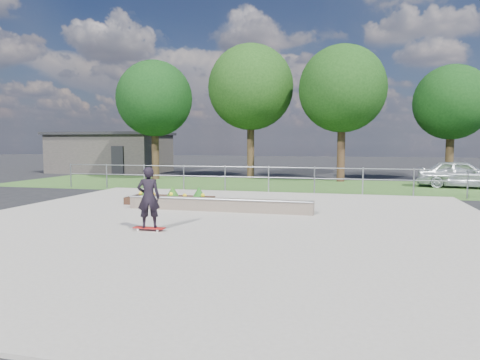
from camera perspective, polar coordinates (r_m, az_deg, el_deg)
name	(u,v)px	position (r m, az deg, el deg)	size (l,w,h in m)	color
ground	(220,225)	(11.73, -2.74, -5.96)	(120.00, 120.00, 0.00)	black
grass_verge	(281,185)	(22.39, 5.42, -0.71)	(30.00, 8.00, 0.02)	#2F5221
concrete_slab	(220,224)	(11.73, -2.74, -5.82)	(15.00, 15.00, 0.06)	gray
fence	(269,176)	(18.88, 3.84, 0.55)	(20.06, 0.06, 1.20)	gray
building	(111,152)	(33.81, -16.81, 3.57)	(8.40, 5.40, 3.00)	#312E2B
tree_far_left	(154,99)	(26.69, -11.34, 10.55)	(4.55, 4.55, 7.15)	#2F2012
tree_mid_left	(251,88)	(26.88, 1.45, 12.22)	(5.25, 5.25, 8.25)	#312113
tree_mid_right	(342,89)	(25.21, 13.48, 11.70)	(4.90, 4.90, 7.70)	#321F14
tree_far_right	(452,103)	(27.21, 26.39, 9.22)	(4.20, 4.20, 6.60)	black
grind_ledge	(219,205)	(13.63, -2.87, -3.30)	(6.00, 0.44, 0.43)	brown
planter_bed	(171,198)	(15.46, -9.24, -2.44)	(3.00, 1.20, 0.61)	black
skateboarder	(149,198)	(10.73, -12.09, -2.31)	(0.80, 0.54, 1.59)	white
parked_car	(462,174)	(23.65, 27.46, 0.70)	(1.63, 4.04, 1.38)	silver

